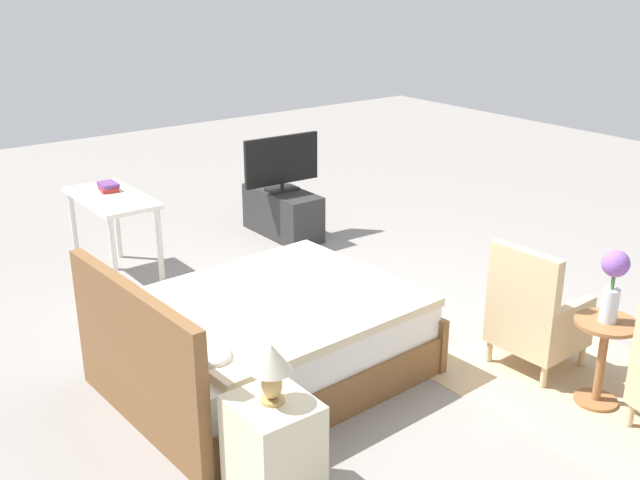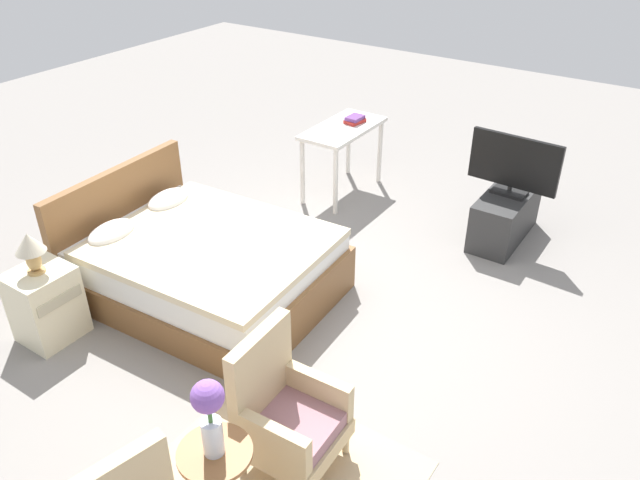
{
  "view_description": "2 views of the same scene",
  "coord_description": "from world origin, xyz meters",
  "px_view_note": "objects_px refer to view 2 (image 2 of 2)",
  "views": [
    {
      "loc": [
        -4.08,
        3.4,
        2.7
      ],
      "look_at": [
        0.06,
        0.25,
        0.78
      ],
      "focal_mm": 42.0,
      "sensor_mm": 36.0,
      "label": 1
    },
    {
      "loc": [
        -3.31,
        -2.28,
        3.2
      ],
      "look_at": [
        -0.09,
        -0.12,
        0.85
      ],
      "focal_mm": 35.0,
      "sensor_mm": 36.0,
      "label": 2
    }
  ],
  "objects_px": {
    "nightstand": "(46,304)",
    "tv_stand": "(505,216)",
    "bed": "(203,265)",
    "table_lamp": "(30,247)",
    "flower_vase": "(209,411)",
    "book_stack": "(355,120)",
    "side_table": "(218,479)",
    "vanity_desk": "(343,137)",
    "tv_flatscreen": "(514,164)",
    "armchair_by_window_right": "(286,414)"
  },
  "relations": [
    {
      "from": "bed",
      "to": "armchair_by_window_right",
      "type": "distance_m",
      "value": 1.91
    },
    {
      "from": "table_lamp",
      "to": "tv_flatscreen",
      "type": "bearing_deg",
      "value": -35.16
    },
    {
      "from": "bed",
      "to": "side_table",
      "type": "relative_size",
      "value": 3.51
    },
    {
      "from": "tv_stand",
      "to": "tv_flatscreen",
      "type": "relative_size",
      "value": 1.12
    },
    {
      "from": "bed",
      "to": "table_lamp",
      "type": "xyz_separation_m",
      "value": [
        -1.08,
        0.62,
        0.51
      ]
    },
    {
      "from": "side_table",
      "to": "vanity_desk",
      "type": "relative_size",
      "value": 0.57
    },
    {
      "from": "flower_vase",
      "to": "book_stack",
      "type": "height_order",
      "value": "flower_vase"
    },
    {
      "from": "table_lamp",
      "to": "vanity_desk",
      "type": "relative_size",
      "value": 0.32
    },
    {
      "from": "armchair_by_window_right",
      "to": "vanity_desk",
      "type": "bearing_deg",
      "value": 26.79
    },
    {
      "from": "table_lamp",
      "to": "tv_stand",
      "type": "distance_m",
      "value": 4.23
    },
    {
      "from": "book_stack",
      "to": "bed",
      "type": "bearing_deg",
      "value": -179.66
    },
    {
      "from": "armchair_by_window_right",
      "to": "nightstand",
      "type": "relative_size",
      "value": 1.54
    },
    {
      "from": "flower_vase",
      "to": "tv_flatscreen",
      "type": "bearing_deg",
      "value": -3.08
    },
    {
      "from": "bed",
      "to": "nightstand",
      "type": "height_order",
      "value": "bed"
    },
    {
      "from": "tv_stand",
      "to": "book_stack",
      "type": "bearing_deg",
      "value": 85.86
    },
    {
      "from": "tv_stand",
      "to": "vanity_desk",
      "type": "xyz_separation_m",
      "value": [
        -0.04,
        1.85,
        0.42
      ]
    },
    {
      "from": "side_table",
      "to": "flower_vase",
      "type": "xyz_separation_m",
      "value": [
        0.0,
        0.0,
        0.51
      ]
    },
    {
      "from": "flower_vase",
      "to": "table_lamp",
      "type": "bearing_deg",
      "value": 77.28
    },
    {
      "from": "tv_stand",
      "to": "table_lamp",
      "type": "bearing_deg",
      "value": 144.83
    },
    {
      "from": "bed",
      "to": "tv_stand",
      "type": "distance_m",
      "value": 2.96
    },
    {
      "from": "nightstand",
      "to": "tv_flatscreen",
      "type": "distance_m",
      "value": 4.22
    },
    {
      "from": "side_table",
      "to": "vanity_desk",
      "type": "height_order",
      "value": "vanity_desk"
    },
    {
      "from": "tv_flatscreen",
      "to": "bed",
      "type": "bearing_deg",
      "value": 142.63
    },
    {
      "from": "armchair_by_window_right",
      "to": "table_lamp",
      "type": "bearing_deg",
      "value": 91.63
    },
    {
      "from": "bed",
      "to": "vanity_desk",
      "type": "relative_size",
      "value": 1.99
    },
    {
      "from": "tv_stand",
      "to": "vanity_desk",
      "type": "distance_m",
      "value": 1.9
    },
    {
      "from": "bed",
      "to": "tv_stand",
      "type": "relative_size",
      "value": 2.16
    },
    {
      "from": "book_stack",
      "to": "side_table",
      "type": "bearing_deg",
      "value": -158.48
    },
    {
      "from": "bed",
      "to": "nightstand",
      "type": "relative_size",
      "value": 3.46
    },
    {
      "from": "flower_vase",
      "to": "book_stack",
      "type": "relative_size",
      "value": 1.99
    },
    {
      "from": "table_lamp",
      "to": "tv_flatscreen",
      "type": "height_order",
      "value": "tv_flatscreen"
    },
    {
      "from": "tv_stand",
      "to": "tv_flatscreen",
      "type": "distance_m",
      "value": 0.54
    },
    {
      "from": "table_lamp",
      "to": "armchair_by_window_right",
      "type": "bearing_deg",
      "value": -88.37
    },
    {
      "from": "tv_flatscreen",
      "to": "book_stack",
      "type": "relative_size",
      "value": 3.58
    },
    {
      "from": "tv_flatscreen",
      "to": "tv_stand",
      "type": "bearing_deg",
      "value": 177.15
    },
    {
      "from": "tv_flatscreen",
      "to": "book_stack",
      "type": "distance_m",
      "value": 1.81
    },
    {
      "from": "side_table",
      "to": "flower_vase",
      "type": "distance_m",
      "value": 0.51
    },
    {
      "from": "nightstand",
      "to": "book_stack",
      "type": "height_order",
      "value": "book_stack"
    },
    {
      "from": "nightstand",
      "to": "tv_stand",
      "type": "relative_size",
      "value": 0.62
    },
    {
      "from": "armchair_by_window_right",
      "to": "table_lamp",
      "type": "height_order",
      "value": "same"
    },
    {
      "from": "nightstand",
      "to": "tv_stand",
      "type": "distance_m",
      "value": 4.19
    },
    {
      "from": "nightstand",
      "to": "book_stack",
      "type": "xyz_separation_m",
      "value": [
        3.56,
        -0.6,
        0.52
      ]
    },
    {
      "from": "side_table",
      "to": "nightstand",
      "type": "height_order",
      "value": "nightstand"
    },
    {
      "from": "nightstand",
      "to": "tv_flatscreen",
      "type": "height_order",
      "value": "tv_flatscreen"
    },
    {
      "from": "armchair_by_window_right",
      "to": "tv_stand",
      "type": "xyz_separation_m",
      "value": [
        3.36,
        -0.18,
        -0.14
      ]
    },
    {
      "from": "bed",
      "to": "vanity_desk",
      "type": "distance_m",
      "value": 2.34
    },
    {
      "from": "nightstand",
      "to": "book_stack",
      "type": "distance_m",
      "value": 3.64
    },
    {
      "from": "vanity_desk",
      "to": "book_stack",
      "type": "distance_m",
      "value": 0.23
    },
    {
      "from": "tv_stand",
      "to": "book_stack",
      "type": "height_order",
      "value": "book_stack"
    },
    {
      "from": "side_table",
      "to": "flower_vase",
      "type": "relative_size",
      "value": 1.23
    }
  ]
}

